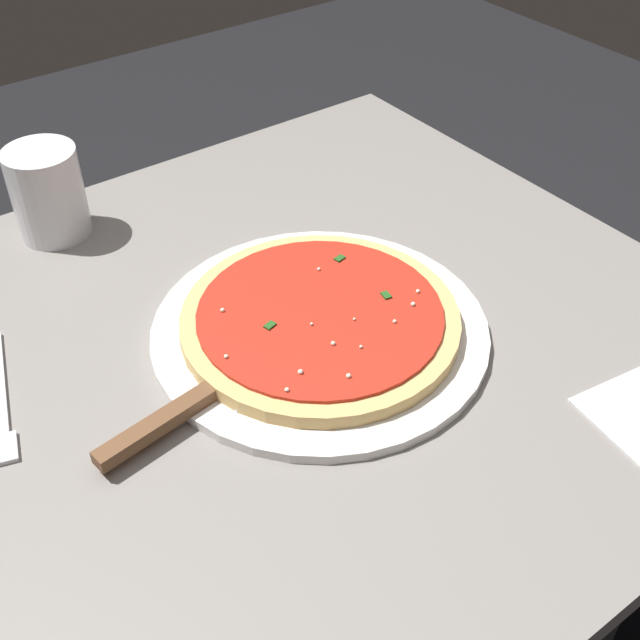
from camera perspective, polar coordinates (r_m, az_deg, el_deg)
restaurant_table at (r=0.97m, az=-1.15°, el=-7.32°), size 0.86×0.82×0.73m
serving_plate at (r=0.86m, az=0.00°, el=-0.73°), size 0.36×0.36×0.01m
pizza at (r=0.85m, az=0.00°, el=0.05°), size 0.29×0.29×0.02m
pizza_server at (r=0.78m, az=-8.91°, el=-5.82°), size 0.22×0.08×0.01m
cup_tall_drink at (r=1.04m, az=-18.56°, el=8.45°), size 0.09×0.09×0.11m
fork at (r=0.85m, az=-21.51°, el=-5.37°), size 0.07×0.18×0.00m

